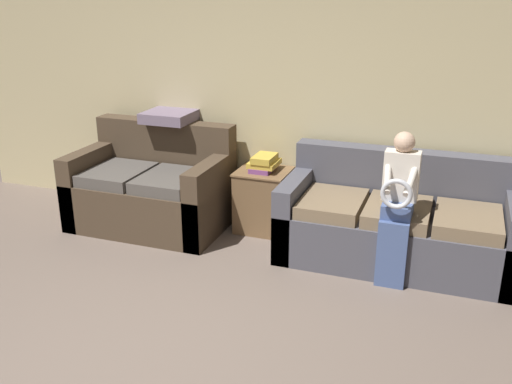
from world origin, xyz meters
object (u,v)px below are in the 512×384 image
(side_shelf, at_px, (263,199))
(book_stack, at_px, (264,163))
(couch_main, at_px, (398,224))
(throw_pillow, at_px, (170,116))
(couch_side, at_px, (152,190))
(child_left_seated, at_px, (398,202))

(side_shelf, height_order, book_stack, book_stack)
(couch_main, height_order, throw_pillow, throw_pillow)
(couch_side, xyz_separation_m, throw_pillow, (0.07, 0.31, 0.68))
(couch_main, distance_m, book_stack, 1.35)
(couch_main, height_order, couch_side, couch_side)
(book_stack, relative_size, throw_pillow, 0.66)
(child_left_seated, bearing_deg, couch_main, 92.27)
(child_left_seated, relative_size, throw_pillow, 2.59)
(child_left_seated, height_order, book_stack, child_left_seated)
(couch_main, distance_m, side_shelf, 1.30)
(book_stack, bearing_deg, couch_main, -9.28)
(couch_side, distance_m, throw_pillow, 0.75)
(couch_side, bearing_deg, book_stack, 13.29)
(child_left_seated, height_order, side_shelf, child_left_seated)
(couch_side, height_order, throw_pillow, throw_pillow)
(throw_pillow, bearing_deg, couch_side, -102.06)
(couch_main, height_order, child_left_seated, child_left_seated)
(child_left_seated, xyz_separation_m, side_shelf, (-1.30, 0.58, -0.35))
(couch_main, relative_size, throw_pillow, 4.23)
(book_stack, bearing_deg, couch_side, -166.71)
(book_stack, xyz_separation_m, throw_pillow, (-1.00, 0.06, 0.36))
(couch_main, xyz_separation_m, child_left_seated, (0.01, -0.38, 0.34))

